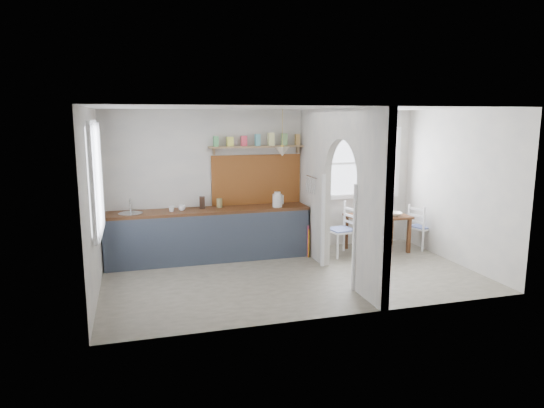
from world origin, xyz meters
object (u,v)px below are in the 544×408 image
object	(u,v)px
vase	(372,208)
chair_right	(421,226)
dining_table	(377,233)
kettle	(277,199)
chair_left	(341,229)

from	to	relation	value
vase	chair_right	bearing A→B (deg)	-15.67
dining_table	kettle	distance (m)	2.02
chair_right	chair_left	bearing A→B (deg)	70.67
chair_left	chair_right	distance (m)	1.66
chair_left	chair_right	bearing A→B (deg)	81.43
kettle	vase	bearing A→B (deg)	-6.19
dining_table	chair_left	size ratio (longest dim) A/B	1.15
chair_left	vase	size ratio (longest dim) A/B	4.98
dining_table	chair_right	bearing A→B (deg)	-5.43
chair_left	vase	world-z (taller)	chair_left
chair_left	chair_right	size ratio (longest dim) A/B	1.13
vase	kettle	bearing A→B (deg)	-179.29
chair_right	kettle	xyz separation A→B (m)	(-2.79, 0.23, 0.62)
chair_left	chair_right	world-z (taller)	chair_left
chair_right	vase	distance (m)	1.02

